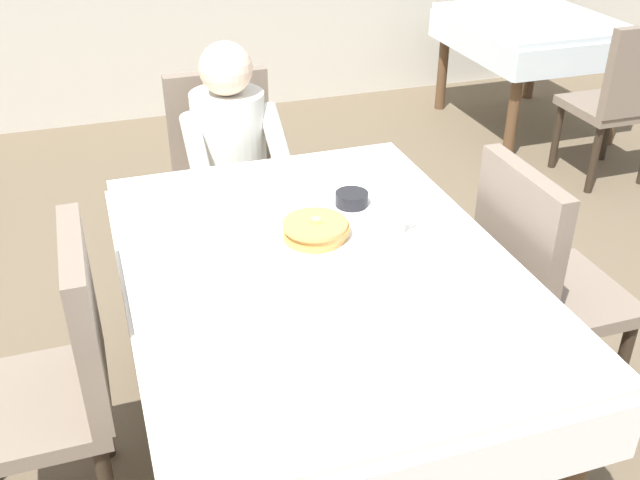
# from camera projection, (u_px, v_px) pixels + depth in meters

# --- Properties ---
(ground_plane) EXTENTS (14.00, 14.00, 0.00)m
(ground_plane) POSITION_uv_depth(u_px,v_px,m) (320.00, 443.00, 2.51)
(ground_plane) COLOR brown
(dining_table_main) EXTENTS (1.12, 1.52, 0.74)m
(dining_table_main) POSITION_uv_depth(u_px,v_px,m) (320.00, 286.00, 2.18)
(dining_table_main) COLOR white
(dining_table_main) RESTS_ON ground
(chair_diner) EXTENTS (0.44, 0.45, 0.93)m
(chair_diner) POSITION_uv_depth(u_px,v_px,m) (226.00, 168.00, 3.18)
(chair_diner) COLOR #7A6B5B
(chair_diner) RESTS_ON ground
(diner_person) EXTENTS (0.40, 0.43, 1.12)m
(diner_person) POSITION_uv_depth(u_px,v_px,m) (232.00, 153.00, 2.99)
(diner_person) COLOR silver
(diner_person) RESTS_ON ground
(chair_left_side) EXTENTS (0.45, 0.44, 0.93)m
(chair_left_side) POSITION_uv_depth(u_px,v_px,m) (57.00, 372.00, 2.03)
(chair_left_side) COLOR #7A6B5B
(chair_left_side) RESTS_ON ground
(chair_right_side) EXTENTS (0.45, 0.44, 0.93)m
(chair_right_side) POSITION_uv_depth(u_px,v_px,m) (537.00, 275.00, 2.45)
(chair_right_side) COLOR #7A6B5B
(chair_right_side) RESTS_ON ground
(plate_breakfast) EXTENTS (0.28, 0.28, 0.02)m
(plate_breakfast) POSITION_uv_depth(u_px,v_px,m) (316.00, 239.00, 2.23)
(plate_breakfast) COLOR white
(plate_breakfast) RESTS_ON dining_table_main
(breakfast_stack) EXTENTS (0.21, 0.20, 0.06)m
(breakfast_stack) POSITION_uv_depth(u_px,v_px,m) (316.00, 229.00, 2.21)
(breakfast_stack) COLOR tan
(breakfast_stack) RESTS_ON plate_breakfast
(cup_coffee) EXTENTS (0.11, 0.08, 0.08)m
(cup_coffee) POSITION_uv_depth(u_px,v_px,m) (394.00, 221.00, 2.25)
(cup_coffee) COLOR white
(cup_coffee) RESTS_ON dining_table_main
(bowl_butter) EXTENTS (0.11, 0.11, 0.04)m
(bowl_butter) POSITION_uv_depth(u_px,v_px,m) (352.00, 199.00, 2.42)
(bowl_butter) COLOR black
(bowl_butter) RESTS_ON dining_table_main
(fork_left_of_plate) EXTENTS (0.03, 0.18, 0.00)m
(fork_left_of_plate) POSITION_uv_depth(u_px,v_px,m) (257.00, 254.00, 2.16)
(fork_left_of_plate) COLOR silver
(fork_left_of_plate) RESTS_ON dining_table_main
(knife_right_of_plate) EXTENTS (0.01, 0.20, 0.00)m
(knife_right_of_plate) POSITION_uv_depth(u_px,v_px,m) (376.00, 234.00, 2.26)
(knife_right_of_plate) COLOR silver
(knife_right_of_plate) RESTS_ON dining_table_main
(spoon_near_edge) EXTENTS (0.15, 0.03, 0.00)m
(spoon_near_edge) POSITION_uv_depth(u_px,v_px,m) (352.00, 304.00, 1.94)
(spoon_near_edge) COLOR silver
(spoon_near_edge) RESTS_ON dining_table_main
(napkin_folded) EXTENTS (0.17, 0.12, 0.01)m
(napkin_folded) POSITION_uv_depth(u_px,v_px,m) (245.00, 276.00, 2.06)
(napkin_folded) COLOR white
(napkin_folded) RESTS_ON dining_table_main
(background_table_far) EXTENTS (0.92, 1.12, 0.74)m
(background_table_far) POSITION_uv_depth(u_px,v_px,m) (531.00, 34.00, 4.74)
(background_table_far) COLOR silver
(background_table_far) RESTS_ON ground
(background_chair_empty) EXTENTS (0.44, 0.45, 0.93)m
(background_chair_empty) POSITION_uv_depth(u_px,v_px,m) (624.00, 95.00, 4.01)
(background_chair_empty) COLOR #7A6B5B
(background_chair_empty) RESTS_ON ground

